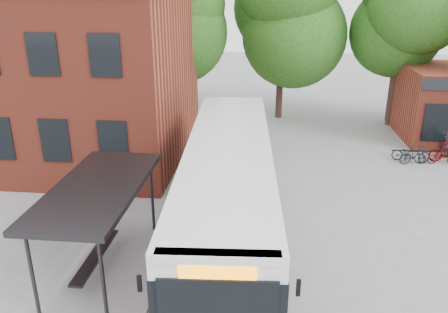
# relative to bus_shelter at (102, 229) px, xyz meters

# --- Properties ---
(ground) EXTENTS (100.00, 100.00, 0.00)m
(ground) POSITION_rel_bus_shelter_xyz_m (4.50, 1.00, -1.45)
(ground) COLOR gray
(station_building) EXTENTS (18.40, 10.40, 8.50)m
(station_building) POSITION_rel_bus_shelter_xyz_m (-8.50, 10.00, 2.80)
(station_building) COLOR maroon
(station_building) RESTS_ON ground
(bus_shelter) EXTENTS (3.60, 7.00, 2.90)m
(bus_shelter) POSITION_rel_bus_shelter_xyz_m (0.00, 0.00, 0.00)
(bus_shelter) COLOR #252528
(bus_shelter) RESTS_ON ground
(bike_rail) EXTENTS (5.20, 0.10, 0.38)m
(bike_rail) POSITION_rel_bus_shelter_xyz_m (13.78, 11.00, -1.26)
(bike_rail) COLOR #252528
(bike_rail) RESTS_ON ground
(tree_0) EXTENTS (7.92, 7.92, 11.00)m
(tree_0) POSITION_rel_bus_shelter_xyz_m (-1.50, 17.00, 4.05)
(tree_0) COLOR #204F15
(tree_0) RESTS_ON ground
(tree_1) EXTENTS (7.92, 7.92, 10.40)m
(tree_1) POSITION_rel_bus_shelter_xyz_m (5.50, 18.00, 3.75)
(tree_1) COLOR #204F15
(tree_1) RESTS_ON ground
(tree_2) EXTENTS (7.92, 7.92, 11.00)m
(tree_2) POSITION_rel_bus_shelter_xyz_m (12.50, 17.00, 4.05)
(tree_2) COLOR #204F15
(tree_2) RESTS_ON ground
(city_bus) EXTENTS (3.59, 13.40, 3.37)m
(city_bus) POSITION_rel_bus_shelter_xyz_m (3.51, 2.60, 0.24)
(city_bus) COLOR #B01629
(city_bus) RESTS_ON ground
(bicycle_0) EXTENTS (1.71, 1.09, 0.85)m
(bicycle_0) POSITION_rel_bus_shelter_xyz_m (11.84, 10.33, -1.03)
(bicycle_0) COLOR black
(bicycle_0) RESTS_ON ground
(bicycle_1) EXTENTS (1.68, 0.84, 0.97)m
(bicycle_1) POSITION_rel_bus_shelter_xyz_m (12.04, 10.04, -0.96)
(bicycle_1) COLOR black
(bicycle_1) RESTS_ON ground
(bicycle_2) EXTENTS (1.60, 0.82, 0.80)m
(bicycle_2) POSITION_rel_bus_shelter_xyz_m (13.42, 10.26, -1.05)
(bicycle_2) COLOR #56140D
(bicycle_2) RESTS_ON ground
(bicycle_3) EXTENTS (1.77, 0.62, 1.05)m
(bicycle_3) POSITION_rel_bus_shelter_xyz_m (13.70, 10.42, -0.93)
(bicycle_3) COLOR #430508
(bicycle_3) RESTS_ON ground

